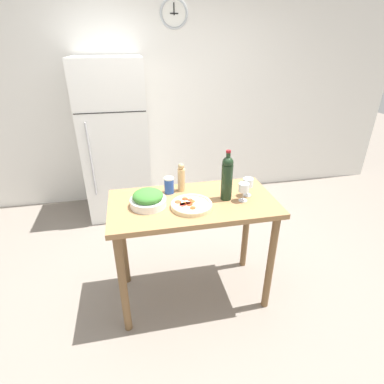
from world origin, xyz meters
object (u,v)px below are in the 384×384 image
refrigerator (116,141)px  wine_glass_far (248,183)px  wine_bottle (227,177)px  salt_canister (169,185)px  salad_bowl (148,199)px  homemade_pizza (191,205)px  pepper_mill (181,178)px  wine_glass_near (244,188)px

refrigerator → wine_glass_far: size_ratio=13.05×
wine_bottle → salt_canister: bearing=155.3°
salad_bowl → homemade_pizza: bearing=-16.4°
pepper_mill → salad_bowl: (-0.27, -0.19, -0.05)m
salad_bowl → homemade_pizza: size_ratio=0.87×
wine_glass_far → salad_bowl: bearing=-179.4°
homemade_pizza → salt_canister: salt_canister is taller
refrigerator → homemade_pizza: size_ratio=6.16×
wine_bottle → salad_bowl: wine_bottle is taller
wine_glass_far → salt_canister: (-0.57, 0.16, -0.04)m
wine_glass_near → homemade_pizza: size_ratio=0.47×
refrigerator → wine_glass_far: bearing=-57.7°
pepper_mill → salt_canister: size_ratio=1.78×
wine_bottle → homemade_pizza: size_ratio=1.28×
pepper_mill → homemade_pizza: bearing=-85.4°
salt_canister → pepper_mill: bearing=12.0°
homemade_pizza → wine_glass_near: bearing=3.0°
pepper_mill → salt_canister: pepper_mill is taller
wine_glass_near → pepper_mill: pepper_mill is taller
refrigerator → salad_bowl: bearing=-80.7°
wine_glass_near → salt_canister: (-0.51, 0.24, -0.04)m
wine_bottle → wine_glass_near: bearing=-25.3°
wine_glass_far → pepper_mill: pepper_mill is taller
wine_glass_near → salad_bowl: (-0.68, 0.07, -0.04)m
homemade_pizza → salad_bowl: bearing=163.6°
wine_glass_near → salad_bowl: wine_glass_near is taller
wine_glass_far → pepper_mill: size_ratio=0.61×
pepper_mill → homemade_pizza: (0.02, -0.28, -0.09)m
wine_glass_near → refrigerator: bearing=119.6°
wine_glass_far → salt_canister: size_ratio=1.09×
wine_glass_near → pepper_mill: 0.48m
salt_canister → wine_bottle: bearing=-24.7°
wine_bottle → homemade_pizza: wine_bottle is taller
salt_canister → wine_glass_far: bearing=-15.8°
homemade_pizza → refrigerator: bearing=108.3°
wine_bottle → homemade_pizza: (-0.28, -0.07, -0.16)m
homemade_pizza → salt_canister: size_ratio=2.32×
wine_glass_near → wine_glass_far: same height
refrigerator → pepper_mill: bearing=-69.2°
wine_bottle → salad_bowl: 0.58m
wine_glass_near → wine_glass_far: (0.06, 0.07, 0.00)m
refrigerator → salt_canister: 1.49m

